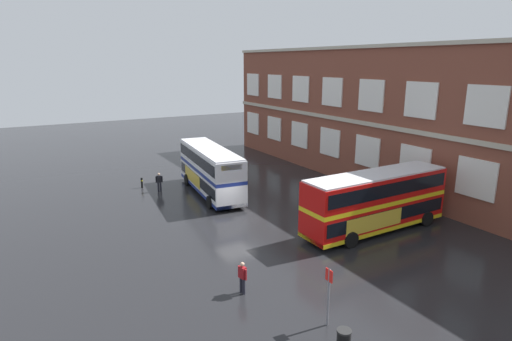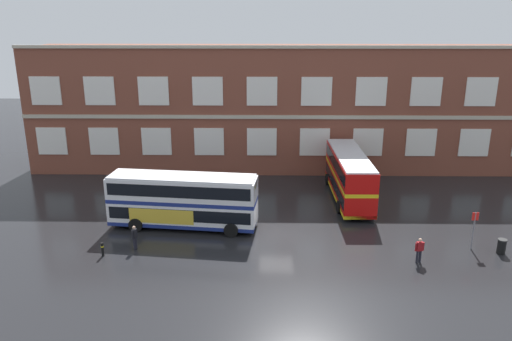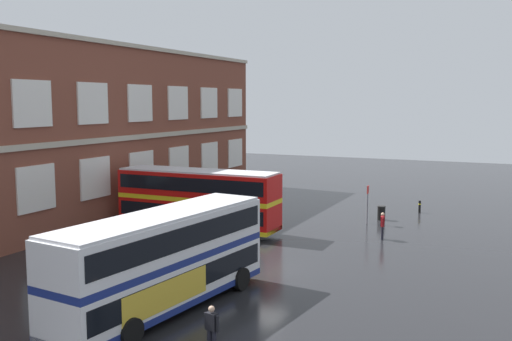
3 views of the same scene
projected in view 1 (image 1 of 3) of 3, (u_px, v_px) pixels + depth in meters
name	position (u px, v px, depth m)	size (l,w,h in m)	color
ground_plane	(259.00, 216.00, 31.74)	(120.00, 120.00, 0.00)	black
brick_terminal_building	(425.00, 122.00, 36.69)	(51.89, 8.19, 12.70)	brown
double_decker_near	(210.00, 170.00, 36.64)	(11.22, 3.82, 4.07)	silver
double_decker_middle	(376.00, 201.00, 28.44)	(2.95, 11.03, 4.07)	red
waiting_passenger	(159.00, 181.00, 37.44)	(0.32, 0.64, 1.70)	black
second_passenger	(242.00, 276.00, 20.86)	(0.64, 0.32, 1.70)	black
bus_stand_flag	(329.00, 292.00, 18.13)	(0.44, 0.10, 2.70)	slate
station_litter_bin	(344.00, 341.00, 16.65)	(0.60, 0.60, 1.03)	black
safety_bollard_west	(142.00, 183.00, 38.63)	(0.19, 0.19, 0.95)	black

